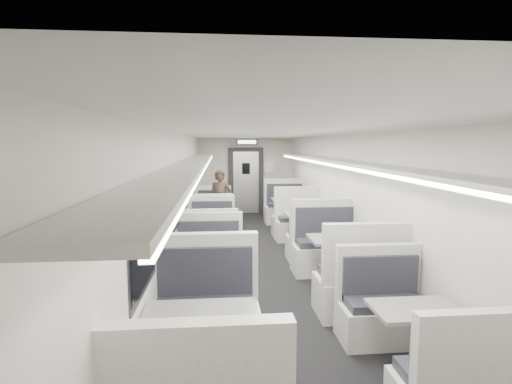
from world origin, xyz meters
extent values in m
cube|color=black|center=(0.00, 0.00, -0.06)|extent=(3.00, 12.00, 0.12)
cube|color=silver|center=(0.00, 0.00, 2.46)|extent=(3.00, 12.00, 0.12)
cube|color=silver|center=(0.00, 6.06, 1.20)|extent=(3.00, 0.12, 2.40)
cube|color=silver|center=(-1.56, 0.00, 1.20)|extent=(0.12, 12.00, 2.40)
cube|color=silver|center=(1.56, 0.00, 1.20)|extent=(0.12, 12.00, 2.40)
cube|color=#B5B1AA|center=(-1.00, 2.98, 0.21)|extent=(0.97, 0.54, 0.41)
cube|color=black|center=(-1.00, 3.00, 0.46)|extent=(0.86, 0.43, 0.09)
cube|color=#B5B1AA|center=(-1.00, 2.78, 0.73)|extent=(0.97, 0.11, 0.64)
cube|color=#B5B1AA|center=(-1.00, 4.40, 0.21)|extent=(0.97, 0.54, 0.41)
cube|color=black|center=(-1.00, 4.37, 0.46)|extent=(0.86, 0.43, 0.09)
cube|color=#B5B1AA|center=(-1.00, 4.60, 0.73)|extent=(0.97, 0.11, 0.64)
cylinder|color=#BBBBBE|center=(-1.00, 3.69, 0.31)|extent=(0.09, 0.09, 0.63)
cylinder|color=#BBBBBE|center=(-1.00, 3.69, 0.01)|extent=(0.33, 0.33, 0.03)
cube|color=gray|center=(-1.00, 3.69, 0.67)|extent=(0.80, 0.55, 0.04)
cube|color=#B5B1AA|center=(-1.00, 0.55, 0.21)|extent=(1.00, 0.55, 0.42)
cube|color=black|center=(-1.00, 0.58, 0.47)|extent=(0.88, 0.44, 0.09)
cube|color=#B5B1AA|center=(-1.00, 0.34, 0.75)|extent=(1.00, 0.11, 0.66)
cube|color=#B5B1AA|center=(-1.00, 2.01, 0.21)|extent=(1.00, 0.55, 0.42)
cube|color=black|center=(-1.00, 1.99, 0.47)|extent=(0.88, 0.44, 0.09)
cube|color=#B5B1AA|center=(-1.00, 2.22, 0.75)|extent=(1.00, 0.11, 0.66)
cylinder|color=#BBBBBE|center=(-1.00, 1.28, 0.32)|extent=(0.09, 0.09, 0.65)
cylinder|color=#BBBBBE|center=(-1.00, 1.28, 0.01)|extent=(0.34, 0.34, 0.03)
cube|color=gray|center=(-1.00, 1.28, 0.69)|extent=(0.83, 0.56, 0.04)
cube|color=#B5B1AA|center=(-1.00, -2.12, 0.22)|extent=(1.05, 0.59, 0.45)
cube|color=black|center=(-1.00, -2.10, 0.50)|extent=(0.94, 0.47, 0.10)
cube|color=#B5B1AA|center=(-1.00, -2.34, 0.80)|extent=(1.05, 0.12, 0.70)
cube|color=#B5B1AA|center=(-1.00, -0.57, 0.22)|extent=(1.05, 0.59, 0.45)
cube|color=black|center=(-1.00, -0.60, 0.50)|extent=(0.94, 0.47, 0.10)
cube|color=#B5B1AA|center=(-1.00, -0.36, 0.80)|extent=(1.05, 0.12, 0.70)
cylinder|color=#BBBBBE|center=(-1.00, -1.35, 0.34)|extent=(0.10, 0.10, 0.69)
cylinder|color=#BBBBBE|center=(-1.00, -1.35, 0.01)|extent=(0.36, 0.36, 0.03)
cube|color=gray|center=(-1.00, -1.35, 0.73)|extent=(0.88, 0.60, 0.04)
cube|color=#B5B1AA|center=(-1.00, -2.60, 0.25)|extent=(1.16, 0.65, 0.49)
cube|color=black|center=(-1.00, -2.64, 0.55)|extent=(1.03, 0.52, 0.11)
cube|color=#B5B1AA|center=(-1.00, -2.37, 0.88)|extent=(1.16, 0.13, 0.77)
cylinder|color=#BBBBBE|center=(-1.00, -3.46, 0.38)|extent=(0.11, 0.11, 0.76)
cube|color=gray|center=(-1.00, -3.46, 0.80)|extent=(0.97, 0.66, 0.04)
cube|color=#B5B1AA|center=(1.00, 2.68, 0.24)|extent=(1.14, 0.63, 0.48)
cube|color=black|center=(1.00, 2.71, 0.54)|extent=(1.01, 0.50, 0.11)
cube|color=#B5B1AA|center=(1.00, 2.45, 0.86)|extent=(1.14, 0.13, 0.75)
cube|color=#B5B1AA|center=(1.00, 4.35, 0.24)|extent=(1.14, 0.63, 0.48)
cube|color=black|center=(1.00, 4.32, 0.54)|extent=(1.01, 0.50, 0.11)
cube|color=#B5B1AA|center=(1.00, 4.58, 0.86)|extent=(1.14, 0.13, 0.75)
cylinder|color=#BBBBBE|center=(1.00, 3.51, 0.37)|extent=(0.11, 0.11, 0.74)
cylinder|color=#BBBBBE|center=(1.00, 3.51, 0.02)|extent=(0.39, 0.39, 0.03)
cube|color=gray|center=(1.00, 3.51, 0.78)|extent=(0.94, 0.64, 0.04)
cube|color=#B5B1AA|center=(1.00, 0.71, 0.23)|extent=(1.10, 0.61, 0.47)
cube|color=black|center=(1.00, 0.74, 0.52)|extent=(0.97, 0.49, 0.10)
cube|color=#B5B1AA|center=(1.00, 0.48, 0.83)|extent=(1.10, 0.12, 0.72)
cube|color=#B5B1AA|center=(1.00, 2.32, 0.23)|extent=(1.10, 0.61, 0.47)
cube|color=black|center=(1.00, 2.29, 0.52)|extent=(0.97, 0.49, 0.10)
cube|color=#B5B1AA|center=(1.00, 2.54, 0.83)|extent=(1.10, 0.12, 0.72)
cylinder|color=#BBBBBE|center=(1.00, 1.51, 0.36)|extent=(0.10, 0.10, 0.71)
cylinder|color=#BBBBBE|center=(1.00, 1.51, 0.02)|extent=(0.37, 0.37, 0.03)
cube|color=gray|center=(1.00, 1.51, 0.76)|extent=(0.91, 0.62, 0.04)
cube|color=#B5B1AA|center=(1.00, -1.77, 0.25)|extent=(1.17, 0.65, 0.49)
cube|color=black|center=(1.00, -1.74, 0.55)|extent=(1.03, 0.52, 0.11)
cube|color=#B5B1AA|center=(1.00, -2.01, 0.88)|extent=(1.17, 0.13, 0.77)
cube|color=#B5B1AA|center=(1.00, -0.06, 0.25)|extent=(1.17, 0.65, 0.49)
cube|color=black|center=(1.00, -0.09, 0.55)|extent=(1.03, 0.52, 0.11)
cube|color=#B5B1AA|center=(1.00, 0.18, 0.88)|extent=(1.17, 0.13, 0.77)
cylinder|color=#BBBBBE|center=(1.00, -0.91, 0.38)|extent=(0.11, 0.11, 0.76)
cylinder|color=#BBBBBE|center=(1.00, -0.91, 0.02)|extent=(0.40, 0.40, 0.03)
cube|color=gray|center=(1.00, -0.91, 0.80)|extent=(0.97, 0.66, 0.04)
cube|color=black|center=(1.00, -3.92, 0.47)|extent=(0.88, 0.44, 0.09)
cube|color=#B5B1AA|center=(1.00, -4.15, 0.75)|extent=(0.99, 0.11, 0.65)
cube|color=#B5B1AA|center=(1.00, -2.49, 0.21)|extent=(0.99, 0.55, 0.42)
cube|color=black|center=(1.00, -2.52, 0.47)|extent=(0.88, 0.44, 0.09)
cube|color=#B5B1AA|center=(1.00, -2.29, 0.75)|extent=(0.99, 0.11, 0.65)
cylinder|color=#BBBBBE|center=(1.00, -3.22, 0.32)|extent=(0.09, 0.09, 0.64)
cylinder|color=#BBBBBE|center=(1.00, -3.22, 0.01)|extent=(0.34, 0.34, 0.03)
cube|color=gray|center=(1.00, -3.22, 0.68)|extent=(0.82, 0.56, 0.04)
imported|color=black|center=(-0.82, 3.18, 0.80)|extent=(0.66, 0.51, 1.60)
cube|color=black|center=(-1.49, 3.40, 1.35)|extent=(0.02, 1.18, 0.84)
cube|color=black|center=(-1.49, 1.20, 1.35)|extent=(0.02, 1.18, 0.84)
cube|color=black|center=(-1.49, -1.00, 1.35)|extent=(0.02, 1.18, 0.84)
cube|color=black|center=(-1.49, -3.20, 1.35)|extent=(0.02, 1.18, 0.84)
cube|color=#B5B1AA|center=(-1.26, -0.30, 1.92)|extent=(0.46, 10.40, 0.05)
cube|color=white|center=(-1.06, -0.30, 1.87)|extent=(0.05, 10.20, 0.04)
cube|color=#B5B1AA|center=(1.26, -0.30, 1.92)|extent=(0.46, 10.40, 0.05)
cube|color=white|center=(1.06, -0.30, 1.87)|extent=(0.05, 10.20, 0.04)
cube|color=black|center=(0.00, 5.94, 1.05)|extent=(1.10, 0.10, 2.10)
cube|color=#BBBBBE|center=(0.00, 5.91, 1.00)|extent=(0.80, 0.05, 1.95)
cube|color=black|center=(0.00, 5.87, 1.45)|extent=(0.25, 0.02, 0.35)
cube|color=black|center=(0.00, 5.45, 2.28)|extent=(0.62, 0.10, 0.16)
cube|color=white|center=(0.00, 5.39, 2.28)|extent=(0.54, 0.02, 0.10)
cube|color=silver|center=(0.75, 5.92, 1.50)|extent=(0.32, 0.02, 0.40)
camera|label=1|loc=(-0.83, -6.65, 2.23)|focal=28.00mm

